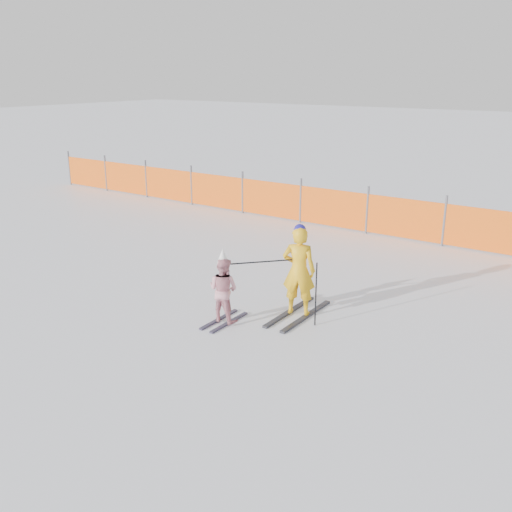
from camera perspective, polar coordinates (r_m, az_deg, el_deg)
The scene contains 5 objects.
ground at distance 9.84m, azimuth -1.67°, elevation -6.29°, with size 120.00×120.00×0.00m, color white.
adult at distance 9.71m, azimuth 4.31°, elevation -1.52°, with size 0.66×1.58×1.64m.
child at distance 9.51m, azimuth -3.28°, elevation -3.32°, with size 0.56×0.97×1.30m.
ski_poles at distance 9.44m, azimuth 3.33°, elevation -2.26°, with size 1.27×0.79×1.10m.
safety_fence at distance 16.87m, azimuth -0.41°, elevation 6.01°, with size 16.77×0.06×1.25m.
Camera 1 is at (5.35, -7.21, 4.03)m, focal length 40.00 mm.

